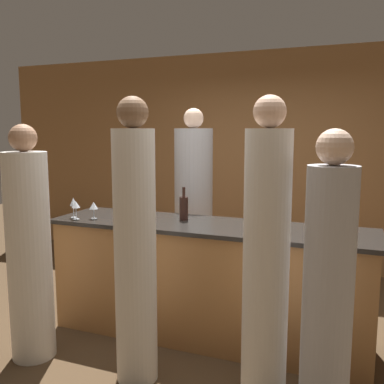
{
  "coord_description": "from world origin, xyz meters",
  "views": [
    {
      "loc": [
        1.17,
        -3.32,
        1.77
      ],
      "look_at": [
        -0.18,
        0.1,
        1.25
      ],
      "focal_mm": 40.0,
      "sensor_mm": 36.0,
      "label": 1
    }
  ],
  "objects_px": {
    "guest_2": "(266,264)",
    "guest_3": "(29,252)",
    "guest_0": "(328,289)",
    "bartender": "(194,212)",
    "guest_1": "(135,250)",
    "wine_bottle_0": "(184,208)"
  },
  "relations": [
    {
      "from": "guest_3",
      "to": "bartender",
      "type": "bearing_deg",
      "value": 65.66
    },
    {
      "from": "guest_1",
      "to": "guest_3",
      "type": "distance_m",
      "value": 0.92
    },
    {
      "from": "guest_0",
      "to": "guest_2",
      "type": "height_order",
      "value": "guest_2"
    },
    {
      "from": "guest_1",
      "to": "wine_bottle_0",
      "type": "relative_size",
      "value": 6.89
    },
    {
      "from": "guest_2",
      "to": "guest_3",
      "type": "distance_m",
      "value": 1.83
    },
    {
      "from": "guest_0",
      "to": "guest_3",
      "type": "distance_m",
      "value": 2.21
    },
    {
      "from": "guest_0",
      "to": "bartender",
      "type": "bearing_deg",
      "value": 133.0
    },
    {
      "from": "guest_2",
      "to": "guest_0",
      "type": "bearing_deg",
      "value": -6.33
    },
    {
      "from": "guest_0",
      "to": "guest_1",
      "type": "bearing_deg",
      "value": -179.33
    },
    {
      "from": "guest_2",
      "to": "wine_bottle_0",
      "type": "height_order",
      "value": "guest_2"
    },
    {
      "from": "guest_3",
      "to": "guest_0",
      "type": "bearing_deg",
      "value": 1.06
    },
    {
      "from": "guest_1",
      "to": "guest_3",
      "type": "height_order",
      "value": "guest_1"
    },
    {
      "from": "bartender",
      "to": "guest_3",
      "type": "bearing_deg",
      "value": 65.66
    },
    {
      "from": "bartender",
      "to": "guest_2",
      "type": "bearing_deg",
      "value": 125.35
    },
    {
      "from": "guest_3",
      "to": "wine_bottle_0",
      "type": "relative_size",
      "value": 6.28
    },
    {
      "from": "guest_0",
      "to": "wine_bottle_0",
      "type": "height_order",
      "value": "guest_0"
    },
    {
      "from": "guest_1",
      "to": "guest_2",
      "type": "relative_size",
      "value": 1.01
    },
    {
      "from": "bartender",
      "to": "wine_bottle_0",
      "type": "xyz_separation_m",
      "value": [
        0.19,
        -0.73,
        0.18
      ]
    },
    {
      "from": "wine_bottle_0",
      "to": "guest_3",
      "type": "bearing_deg",
      "value": -135.98
    },
    {
      "from": "guest_0",
      "to": "guest_3",
      "type": "height_order",
      "value": "guest_3"
    },
    {
      "from": "bartender",
      "to": "guest_0",
      "type": "distance_m",
      "value": 2.16
    },
    {
      "from": "guest_2",
      "to": "guest_1",
      "type": "bearing_deg",
      "value": -176.37
    }
  ]
}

